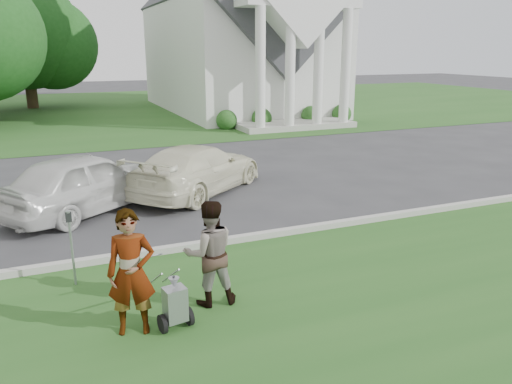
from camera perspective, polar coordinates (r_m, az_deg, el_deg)
ground at (r=10.29m, az=-3.30°, el=-7.17°), size 120.00×120.00×0.00m
grass_strip at (r=7.82m, az=4.29°, el=-15.17°), size 80.00×7.00×0.01m
church_lawn at (r=36.30m, az=-17.79°, el=8.91°), size 80.00×30.00×0.01m
curb at (r=10.74m, az=-4.29°, el=-5.73°), size 80.00×0.18×0.15m
church at (r=34.30m, az=-2.04°, el=19.21°), size 9.19×19.00×24.10m
tree_back at (r=38.94m, az=-24.93°, el=15.63°), size 9.61×7.60×8.89m
striping_cart at (r=7.69m, az=-9.26°, el=-12.63°), size 0.56×1.02×0.90m
person_left at (r=7.47m, az=-14.06°, el=-9.04°), size 0.77×0.60×1.89m
person_right at (r=8.11m, az=-5.33°, el=-7.05°), size 0.91×0.74×1.76m
parking_meter_near at (r=9.25m, az=-20.39°, el=-5.06°), size 0.10×0.09×1.39m
car_b at (r=13.44m, az=-18.83°, el=1.10°), size 4.81×4.14×1.56m
car_c at (r=14.53m, az=-6.68°, el=2.63°), size 4.98×4.65×1.41m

